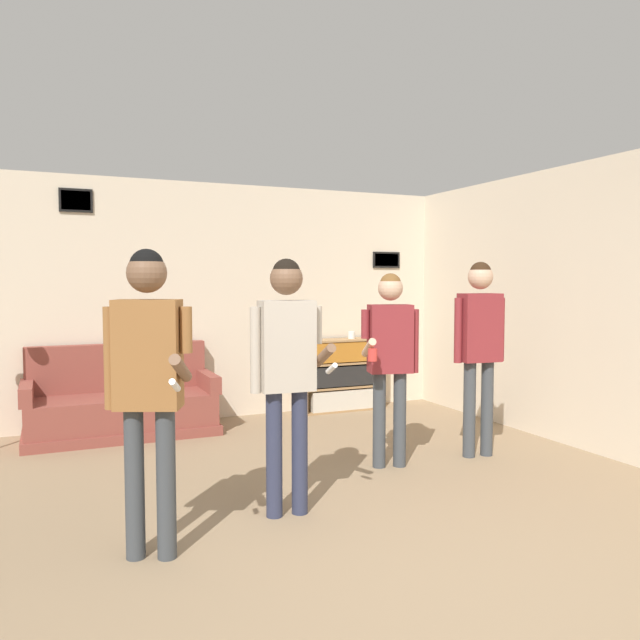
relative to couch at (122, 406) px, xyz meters
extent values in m
plane|color=#937A5B|center=(1.20, -4.35, -0.30)|extent=(20.00, 20.00, 0.00)
cube|color=beige|center=(1.20, 0.41, 1.05)|extent=(7.82, 0.06, 2.70)
cube|color=black|center=(3.33, 0.37, 1.56)|extent=(0.38, 0.02, 0.20)
cube|color=beige|center=(3.33, 0.37, 1.56)|extent=(0.34, 0.01, 0.16)
cube|color=black|center=(-0.38, 0.37, 2.13)|extent=(0.33, 0.02, 0.24)
cube|color=#B2B2BC|center=(-0.38, 0.37, 2.13)|extent=(0.29, 0.01, 0.20)
cube|color=beige|center=(3.94, -1.98, 1.05)|extent=(0.06, 7.13, 2.70)
cube|color=brown|center=(0.00, -0.06, -0.25)|extent=(1.89, 0.80, 0.10)
cube|color=brown|center=(0.00, -0.06, -0.04)|extent=(1.83, 0.74, 0.32)
cube|color=brown|center=(0.00, 0.27, 0.37)|extent=(1.83, 0.14, 0.50)
cube|color=brown|center=(-0.89, -0.06, 0.21)|extent=(0.12, 0.74, 0.18)
cube|color=brown|center=(0.89, -0.06, 0.21)|extent=(0.12, 0.74, 0.18)
cube|color=#A87F51|center=(2.09, 0.19, 0.14)|extent=(0.02, 0.30, 0.88)
cube|color=#A87F51|center=(3.11, 0.19, 0.14)|extent=(0.02, 0.30, 0.88)
cube|color=#A87F51|center=(2.60, 0.34, 0.14)|extent=(1.04, 0.01, 0.88)
cube|color=#A87F51|center=(2.60, 0.19, -0.29)|extent=(1.00, 0.30, 0.02)
cube|color=#A87F51|center=(2.60, 0.19, 0.57)|extent=(1.00, 0.30, 0.02)
cube|color=#A87F51|center=(2.60, 0.19, -0.01)|extent=(1.00, 0.30, 0.02)
cube|color=#A87F51|center=(2.60, 0.19, 0.29)|extent=(1.00, 0.30, 0.02)
cube|color=beige|center=(2.60, 0.18, -0.16)|extent=(0.86, 0.26, 0.24)
cube|color=black|center=(2.60, 0.18, 0.14)|extent=(0.86, 0.26, 0.24)
cube|color=#B77023|center=(2.60, 0.18, 0.43)|extent=(0.86, 0.26, 0.24)
cylinder|color=#3D4247|center=(-0.25, -3.02, 0.14)|extent=(0.11, 0.11, 0.87)
cylinder|color=#3D4247|center=(-0.08, -3.10, 0.14)|extent=(0.11, 0.11, 0.87)
cube|color=#936033|center=(-0.17, -3.06, 0.88)|extent=(0.41, 0.33, 0.62)
sphere|color=brown|center=(-0.17, -3.06, 1.34)|extent=(0.22, 0.22, 0.22)
sphere|color=black|center=(-0.17, -3.06, 1.38)|extent=(0.19, 0.19, 0.19)
cylinder|color=#936033|center=(0.03, -3.14, 1.02)|extent=(0.07, 0.07, 0.26)
cylinder|color=brown|center=(-0.03, -3.28, 0.82)|extent=(0.18, 0.31, 0.19)
cylinder|color=white|center=(-0.08, -3.41, 0.75)|extent=(0.09, 0.14, 0.09)
cylinder|color=#936033|center=(-0.36, -2.97, 0.86)|extent=(0.07, 0.07, 0.58)
cylinder|color=#2D334C|center=(0.69, -2.75, 0.13)|extent=(0.11, 0.11, 0.86)
cylinder|color=#2D334C|center=(0.87, -2.76, 0.13)|extent=(0.11, 0.11, 0.86)
cube|color=#BCB2A3|center=(0.78, -2.75, 0.86)|extent=(0.37, 0.23, 0.61)
sphere|color=brown|center=(0.78, -2.75, 1.31)|extent=(0.22, 0.22, 0.22)
sphere|color=black|center=(0.78, -2.75, 1.35)|extent=(0.19, 0.19, 0.19)
cylinder|color=#BCB2A3|center=(1.00, -2.77, 0.99)|extent=(0.07, 0.07, 0.26)
cylinder|color=brown|center=(0.99, -2.91, 0.80)|extent=(0.08, 0.31, 0.19)
cylinder|color=white|center=(0.98, -3.05, 0.73)|extent=(0.04, 0.14, 0.09)
cylinder|color=#BCB2A3|center=(0.57, -2.74, 0.84)|extent=(0.07, 0.07, 0.57)
cylinder|color=#3D4247|center=(1.89, -2.05, 0.11)|extent=(0.11, 0.11, 0.81)
cylinder|color=#3D4247|center=(2.06, -2.10, 0.11)|extent=(0.11, 0.11, 0.81)
cube|color=maroon|center=(1.97, -2.07, 0.80)|extent=(0.40, 0.29, 0.58)
sphere|color=#D1A889|center=(1.97, -2.07, 1.23)|extent=(0.21, 0.21, 0.21)
sphere|color=brown|center=(1.97, -2.07, 1.27)|extent=(0.18, 0.18, 0.18)
cylinder|color=maroon|center=(2.18, -2.13, 0.78)|extent=(0.07, 0.07, 0.54)
cylinder|color=maroon|center=(1.77, -2.02, 0.93)|extent=(0.07, 0.07, 0.24)
cylinder|color=#D1A889|center=(1.73, -2.15, 0.74)|extent=(0.14, 0.30, 0.18)
cylinder|color=red|center=(1.70, -2.28, 0.70)|extent=(0.08, 0.08, 0.10)
cylinder|color=#3D4247|center=(2.78, -2.10, 0.13)|extent=(0.11, 0.11, 0.87)
cylinder|color=#3D4247|center=(2.96, -2.13, 0.13)|extent=(0.11, 0.11, 0.87)
cube|color=maroon|center=(2.87, -2.12, 0.87)|extent=(0.38, 0.24, 0.61)
sphere|color=#D1A889|center=(2.87, -2.12, 1.33)|extent=(0.22, 0.22, 0.22)
sphere|color=#382314|center=(2.87, -2.12, 1.37)|extent=(0.19, 0.19, 0.19)
cylinder|color=maroon|center=(3.09, -2.14, 0.85)|extent=(0.07, 0.07, 0.58)
cylinder|color=maroon|center=(2.66, -2.09, 0.85)|extent=(0.07, 0.07, 0.58)
cylinder|color=white|center=(2.74, 0.19, 0.63)|extent=(0.08, 0.08, 0.09)
camera|label=1|loc=(-0.68, -6.65, 1.30)|focal=35.00mm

